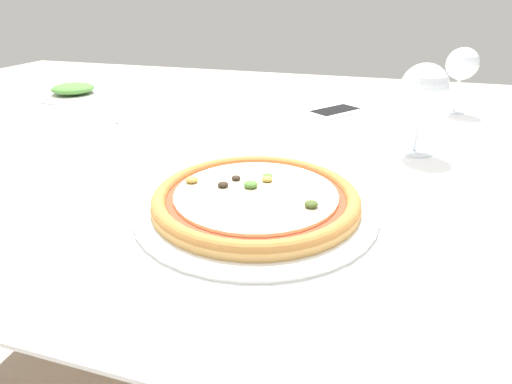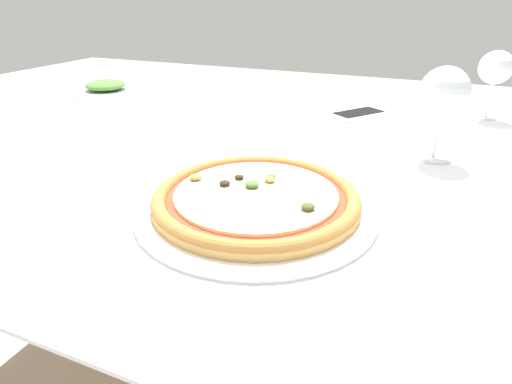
{
  "view_description": "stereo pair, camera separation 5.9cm",
  "coord_description": "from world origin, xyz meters",
  "px_view_note": "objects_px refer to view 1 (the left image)",
  "views": [
    {
      "loc": [
        0.38,
        -0.79,
        1.01
      ],
      "look_at": [
        0.21,
        -0.25,
        0.75
      ],
      "focal_mm": 30.0,
      "sensor_mm": 36.0,
      "label": 1
    },
    {
      "loc": [
        0.44,
        -0.77,
        1.01
      ],
      "look_at": [
        0.21,
        -0.25,
        0.75
      ],
      "focal_mm": 30.0,
      "sensor_mm": 36.0,
      "label": 2
    }
  ],
  "objects_px": {
    "dining_table": "(197,173)",
    "wine_glass_far_right": "(462,65)",
    "pizza_plate": "(256,200)",
    "fork": "(110,126)",
    "wine_glass_far_left": "(424,89)",
    "side_plate": "(74,92)",
    "cell_phone": "(335,112)"
  },
  "relations": [
    {
      "from": "pizza_plate",
      "to": "cell_phone",
      "type": "xyz_separation_m",
      "value": [
        0.04,
        0.59,
        -0.01
      ]
    },
    {
      "from": "fork",
      "to": "wine_glass_far_right",
      "type": "bearing_deg",
      "value": 25.99
    },
    {
      "from": "pizza_plate",
      "to": "fork",
      "type": "relative_size",
      "value": 2.11
    },
    {
      "from": "dining_table",
      "to": "pizza_plate",
      "type": "relative_size",
      "value": 4.21
    },
    {
      "from": "wine_glass_far_right",
      "to": "side_plate",
      "type": "bearing_deg",
      "value": -172.37
    },
    {
      "from": "dining_table",
      "to": "pizza_plate",
      "type": "bearing_deg",
      "value": -49.83
    },
    {
      "from": "wine_glass_far_left",
      "to": "dining_table",
      "type": "bearing_deg",
      "value": -169.62
    },
    {
      "from": "wine_glass_far_left",
      "to": "fork",
      "type": "bearing_deg",
      "value": -177.8
    },
    {
      "from": "dining_table",
      "to": "wine_glass_far_right",
      "type": "relative_size",
      "value": 8.98
    },
    {
      "from": "pizza_plate",
      "to": "fork",
      "type": "distance_m",
      "value": 0.55
    },
    {
      "from": "wine_glass_far_left",
      "to": "wine_glass_far_right",
      "type": "relative_size",
      "value": 1.05
    },
    {
      "from": "cell_phone",
      "to": "side_plate",
      "type": "bearing_deg",
      "value": -177.43
    },
    {
      "from": "dining_table",
      "to": "cell_phone",
      "type": "distance_m",
      "value": 0.43
    },
    {
      "from": "dining_table",
      "to": "wine_glass_far_right",
      "type": "distance_m",
      "value": 0.74
    },
    {
      "from": "wine_glass_far_right",
      "to": "side_plate",
      "type": "xyz_separation_m",
      "value": [
        -1.09,
        -0.15,
        -0.11
      ]
    },
    {
      "from": "side_plate",
      "to": "pizza_plate",
      "type": "bearing_deg",
      "value": -36.26
    },
    {
      "from": "side_plate",
      "to": "cell_phone",
      "type": "bearing_deg",
      "value": 2.57
    },
    {
      "from": "fork",
      "to": "side_plate",
      "type": "relative_size",
      "value": 0.79
    },
    {
      "from": "cell_phone",
      "to": "wine_glass_far_left",
      "type": "bearing_deg",
      "value": -52.8
    },
    {
      "from": "pizza_plate",
      "to": "cell_phone",
      "type": "bearing_deg",
      "value": 86.23
    },
    {
      "from": "dining_table",
      "to": "fork",
      "type": "relative_size",
      "value": 8.86
    },
    {
      "from": "cell_phone",
      "to": "fork",
      "type": "bearing_deg",
      "value": -150.75
    },
    {
      "from": "wine_glass_far_left",
      "to": "side_plate",
      "type": "height_order",
      "value": "wine_glass_far_left"
    },
    {
      "from": "wine_glass_far_right",
      "to": "side_plate",
      "type": "distance_m",
      "value": 1.11
    },
    {
      "from": "fork",
      "to": "side_plate",
      "type": "xyz_separation_m",
      "value": [
        -0.29,
        0.24,
        0.01
      ]
    },
    {
      "from": "cell_phone",
      "to": "side_plate",
      "type": "height_order",
      "value": "side_plate"
    },
    {
      "from": "cell_phone",
      "to": "pizza_plate",
      "type": "bearing_deg",
      "value": -93.77
    },
    {
      "from": "pizza_plate",
      "to": "wine_glass_far_right",
      "type": "height_order",
      "value": "wine_glass_far_right"
    },
    {
      "from": "dining_table",
      "to": "fork",
      "type": "distance_m",
      "value": 0.26
    },
    {
      "from": "fork",
      "to": "wine_glass_far_left",
      "type": "height_order",
      "value": "wine_glass_far_left"
    },
    {
      "from": "dining_table",
      "to": "side_plate",
      "type": "distance_m",
      "value": 0.62
    },
    {
      "from": "dining_table",
      "to": "wine_glass_far_right",
      "type": "height_order",
      "value": "wine_glass_far_right"
    }
  ]
}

